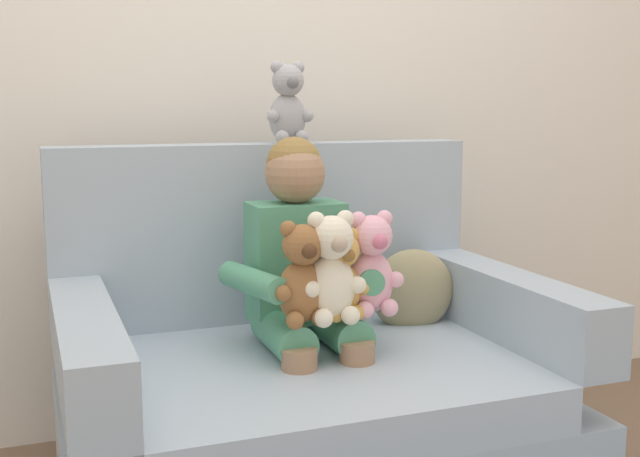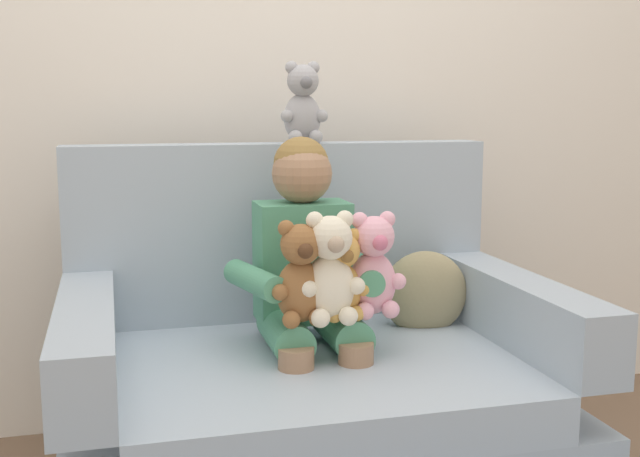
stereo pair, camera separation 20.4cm
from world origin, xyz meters
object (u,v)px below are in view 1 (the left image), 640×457
seated_child (303,271)px  throw_pillow (412,291)px  plush_cream (331,271)px  plush_grey_on_backrest (288,105)px  plush_honey (342,277)px  plush_pink (371,266)px  plush_brown (303,276)px  armchair (305,392)px

seated_child → throw_pillow: seated_child is taller
plush_cream → plush_grey_on_backrest: 0.64m
plush_honey → plush_grey_on_backrest: 0.64m
plush_honey → plush_cream: size_ratio=0.82×
plush_pink → plush_brown: bearing=-174.9°
plush_honey → plush_grey_on_backrest: (0.01, 0.46, 0.44)m
plush_grey_on_backrest → throw_pillow: bearing=-50.1°
plush_pink → plush_grey_on_backrest: 0.63m
seated_child → throw_pillow: bearing=8.9°
plush_pink → throw_pillow: bearing=40.3°
seated_child → plush_pink: seated_child is taller
seated_child → plush_pink: 0.20m
plush_brown → plush_cream: 0.08m
plush_cream → armchair: bearing=92.8°
plush_cream → throw_pillow: bearing=28.1°
armchair → plush_cream: (0.02, -0.13, 0.37)m
plush_pink → throw_pillow: 0.36m
seated_child → plush_cream: bearing=-89.4°
plush_brown → throw_pillow: (0.45, 0.26, -0.13)m
plush_brown → throw_pillow: size_ratio=1.05×
plush_cream → seated_child: bearing=88.6°
throw_pillow → armchair: bearing=-161.8°
plush_brown → plush_grey_on_backrest: (0.12, 0.48, 0.43)m
seated_child → plush_grey_on_backrest: plush_grey_on_backrest is taller
plush_brown → plush_honey: 0.12m
plush_brown → plush_honey: bearing=25.1°
seated_child → throw_pillow: size_ratio=3.17×
plush_honey → throw_pillow: size_ratio=0.92×
throw_pillow → plush_cream: bearing=-144.6°
armchair → seated_child: (0.01, 0.03, 0.34)m
armchair → seated_child: bearing=77.8°
armchair → plush_honey: armchair is taller
seated_child → plush_grey_on_backrest: 0.56m
throw_pillow → plush_honey: bearing=-144.2°
plush_cream → plush_pink: bearing=8.1°
plush_brown → throw_pillow: plush_brown is taller
plush_brown → plush_cream: plush_cream is taller
plush_honey → plush_grey_on_backrest: bearing=71.6°
armchair → plush_grey_on_backrest: bearing=78.5°
seated_child → throw_pillow: (0.39, 0.10, -0.11)m
plush_pink → plush_honey: size_ratio=1.17×
plush_pink → plush_cream: size_ratio=0.96×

